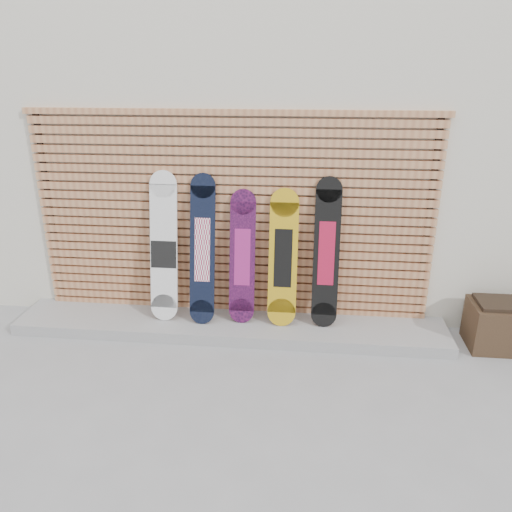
{
  "coord_description": "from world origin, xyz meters",
  "views": [
    {
      "loc": [
        0.63,
        -4.04,
        2.68
      ],
      "look_at": [
        0.13,
        0.75,
        0.85
      ],
      "focal_mm": 35.0,
      "sensor_mm": 36.0,
      "label": 1
    }
  ],
  "objects_px": {
    "snowboard_0": "(164,248)",
    "snowboard_3": "(283,258)",
    "snowboard_1": "(202,250)",
    "snowboard_2": "(242,257)",
    "snowboard_4": "(326,253)"
  },
  "relations": [
    {
      "from": "snowboard_0",
      "to": "snowboard_3",
      "type": "xyz_separation_m",
      "value": [
        1.26,
        0.0,
        -0.07
      ]
    },
    {
      "from": "snowboard_0",
      "to": "snowboard_1",
      "type": "xyz_separation_m",
      "value": [
        0.42,
        -0.02,
        0.0
      ]
    },
    {
      "from": "snowboard_0",
      "to": "snowboard_3",
      "type": "bearing_deg",
      "value": 0.21
    },
    {
      "from": "snowboard_2",
      "to": "snowboard_3",
      "type": "distance_m",
      "value": 0.43
    },
    {
      "from": "snowboard_1",
      "to": "snowboard_0",
      "type": "bearing_deg",
      "value": 177.66
    },
    {
      "from": "snowboard_0",
      "to": "snowboard_2",
      "type": "relative_size",
      "value": 1.13
    },
    {
      "from": "snowboard_0",
      "to": "snowboard_2",
      "type": "xyz_separation_m",
      "value": [
        0.83,
        0.02,
        -0.08
      ]
    },
    {
      "from": "snowboard_1",
      "to": "snowboard_3",
      "type": "relative_size",
      "value": 1.1
    },
    {
      "from": "snowboard_2",
      "to": "snowboard_3",
      "type": "height_order",
      "value": "snowboard_3"
    },
    {
      "from": "snowboard_1",
      "to": "snowboard_2",
      "type": "relative_size",
      "value": 1.11
    },
    {
      "from": "snowboard_1",
      "to": "snowboard_2",
      "type": "distance_m",
      "value": 0.42
    },
    {
      "from": "snowboard_0",
      "to": "snowboard_4",
      "type": "relative_size",
      "value": 1.02
    },
    {
      "from": "snowboard_1",
      "to": "snowboard_3",
      "type": "bearing_deg",
      "value": 1.48
    },
    {
      "from": "snowboard_1",
      "to": "snowboard_2",
      "type": "height_order",
      "value": "snowboard_1"
    },
    {
      "from": "snowboard_0",
      "to": "snowboard_2",
      "type": "height_order",
      "value": "snowboard_0"
    }
  ]
}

